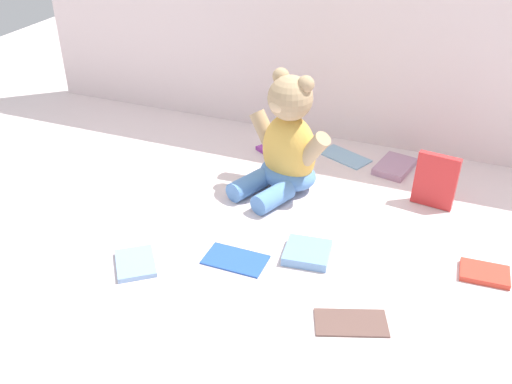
# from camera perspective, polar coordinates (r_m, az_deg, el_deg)

# --- Properties ---
(ground_plane) EXTENTS (3.20, 3.20, 0.00)m
(ground_plane) POSITION_cam_1_polar(r_m,az_deg,el_deg) (1.34, 1.59, -1.57)
(ground_plane) COLOR silver
(backdrop_drape) EXTENTS (1.80, 0.03, 0.63)m
(backdrop_drape) POSITION_cam_1_polar(r_m,az_deg,el_deg) (1.59, 7.43, 16.18)
(backdrop_drape) COLOR silver
(backdrop_drape) RESTS_ON ground_plane
(teddy_bear) EXTENTS (0.24, 0.25, 0.29)m
(teddy_bear) POSITION_cam_1_polar(r_m,az_deg,el_deg) (1.37, 3.06, 4.55)
(teddy_bear) COLOR #E5B24C
(teddy_bear) RESTS_ON ground_plane
(book_case_0) EXTENTS (0.10, 0.13, 0.02)m
(book_case_0) POSITION_cam_1_polar(r_m,az_deg,el_deg) (1.53, 13.72, 2.50)
(book_case_0) COLOR #A77D9A
(book_case_0) RESTS_ON ground_plane
(book_case_1) EXTENTS (0.10, 0.10, 0.02)m
(book_case_1) POSITION_cam_1_polar(r_m,az_deg,el_deg) (1.19, 5.16, -6.07)
(book_case_1) COLOR #73A5DF
(book_case_1) RESTS_ON ground_plane
(book_case_2) EXTENTS (0.13, 0.08, 0.01)m
(book_case_2) POSITION_cam_1_polar(r_m,az_deg,el_deg) (1.17, -1.91, -6.76)
(book_case_2) COLOR blue
(book_case_2) RESTS_ON ground_plane
(book_case_3) EXTENTS (0.10, 0.07, 0.01)m
(book_case_3) POSITION_cam_1_polar(r_m,az_deg,el_deg) (1.22, 21.92, -7.57)
(book_case_3) COLOR red
(book_case_3) RESTS_ON ground_plane
(book_case_4) EXTENTS (0.12, 0.12, 0.01)m
(book_case_4) POSITION_cam_1_polar(r_m,az_deg,el_deg) (1.19, -11.98, -7.00)
(book_case_4) COLOR #84ACE0
(book_case_4) RESTS_ON ground_plane
(book_case_5) EXTENTS (0.12, 0.11, 0.01)m
(book_case_5) POSITION_cam_1_polar(r_m,az_deg,el_deg) (1.57, 2.03, 4.09)
(book_case_5) COLOR purple
(book_case_5) RESTS_ON ground_plane
(book_case_6) EXTENTS (0.14, 0.11, 0.01)m
(book_case_6) POSITION_cam_1_polar(r_m,az_deg,el_deg) (1.05, 9.51, -12.72)
(book_case_6) COLOR brown
(book_case_6) RESTS_ON ground_plane
(book_case_7) EXTENTS (0.15, 0.12, 0.01)m
(book_case_7) POSITION_cam_1_polar(r_m,az_deg,el_deg) (1.57, 8.87, 3.57)
(book_case_7) COLOR #82AFD0
(book_case_7) RESTS_ON ground_plane
(book_case_8) EXTENTS (0.10, 0.04, 0.13)m
(book_case_8) POSITION_cam_1_polar(r_m,az_deg,el_deg) (1.38, 17.55, 1.08)
(book_case_8) COLOR red
(book_case_8) RESTS_ON ground_plane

